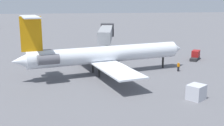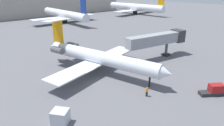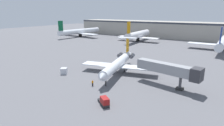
# 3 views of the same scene
# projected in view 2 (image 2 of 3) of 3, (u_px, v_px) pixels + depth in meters

# --- Properties ---
(ground_plane) EXTENTS (400.00, 400.00, 0.10)m
(ground_plane) POSITION_uv_depth(u_px,v_px,m) (91.00, 81.00, 38.77)
(ground_plane) COLOR #5B5B60
(regional_jet) EXTENTS (25.03, 30.32, 10.13)m
(regional_jet) POSITION_uv_depth(u_px,v_px,m) (97.00, 57.00, 41.84)
(regional_jet) COLOR silver
(regional_jet) RESTS_ON ground_plane
(jet_bridge) EXTENTS (17.84, 5.81, 6.51)m
(jet_bridge) POSITION_uv_depth(u_px,v_px,m) (160.00, 39.00, 50.18)
(jet_bridge) COLOR gray
(jet_bridge) RESTS_ON ground_plane
(ground_crew_marshaller) EXTENTS (0.45, 0.34, 1.69)m
(ground_crew_marshaller) POSITION_uv_depth(u_px,v_px,m) (147.00, 92.00, 33.20)
(ground_crew_marshaller) COLOR black
(ground_crew_marshaller) RESTS_ON ground_plane
(baggage_tug_lead) EXTENTS (4.09, 3.42, 1.90)m
(baggage_tug_lead) POSITION_uv_depth(u_px,v_px,m) (214.00, 90.00, 33.65)
(baggage_tug_lead) COLOR #262628
(baggage_tug_lead) RESTS_ON ground_plane
(cargo_container_uld) EXTENTS (2.80, 2.85, 1.96)m
(cargo_container_uld) POSITION_uv_depth(u_px,v_px,m) (60.00, 117.00, 26.57)
(cargo_container_uld) COLOR silver
(cargo_container_uld) RESTS_ON ground_plane
(parked_airliner_centre) EXTENTS (33.17, 39.47, 13.18)m
(parked_airliner_centre) POSITION_uv_depth(u_px,v_px,m) (64.00, 14.00, 99.41)
(parked_airliner_centre) COLOR silver
(parked_airliner_centre) RESTS_ON ground_plane
(parked_airliner_east_mid) EXTENTS (35.62, 42.19, 13.72)m
(parked_airliner_east_mid) POSITION_uv_depth(u_px,v_px,m) (135.00, 7.00, 130.37)
(parked_airliner_east_mid) COLOR silver
(parked_airliner_east_mid) RESTS_ON ground_plane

